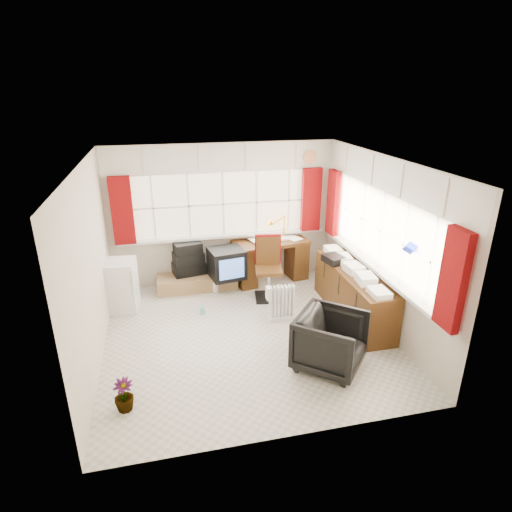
{
  "coord_description": "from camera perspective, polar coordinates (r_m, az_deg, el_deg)",
  "views": [
    {
      "loc": [
        -1.08,
        -5.25,
        3.39
      ],
      "look_at": [
        0.26,
        0.55,
        1.0
      ],
      "focal_mm": 30.0,
      "sensor_mm": 36.0,
      "label": 1
    }
  ],
  "objects": [
    {
      "name": "room_walls",
      "position": [
        5.68,
        -1.31,
        2.43
      ],
      "size": [
        4.0,
        4.0,
        4.0
      ],
      "color": "beige",
      "rests_on": "ground"
    },
    {
      "name": "task_chair",
      "position": [
        7.21,
        1.64,
        -1.18
      ],
      "size": [
        0.51,
        0.54,
        1.07
      ],
      "color": "black",
      "rests_on": "ground"
    },
    {
      "name": "window_right",
      "position": [
        6.53,
        15.66,
        -0.98
      ],
      "size": [
        0.12,
        3.7,
        3.6
      ],
      "color": "beige",
      "rests_on": "room_walls"
    },
    {
      "name": "spray_bottle_b",
      "position": [
        6.89,
        -7.14,
        -7.0
      ],
      "size": [
        0.09,
        0.09,
        0.17
      ],
      "primitive_type": "imported",
      "rotation": [
        0.0,
        0.0,
        -0.23
      ],
      "color": "#88CBC7",
      "rests_on": "ground"
    },
    {
      "name": "curtains",
      "position": [
        6.78,
        4.79,
        5.18
      ],
      "size": [
        3.83,
        3.83,
        1.15
      ],
      "color": "maroon",
      "rests_on": "room_walls"
    },
    {
      "name": "ground",
      "position": [
        6.34,
        -1.2,
        -10.46
      ],
      "size": [
        4.0,
        4.0,
        0.0
      ],
      "primitive_type": "plane",
      "color": "beige",
      "rests_on": "ground"
    },
    {
      "name": "office_chair",
      "position": [
        5.6,
        9.9,
        -11.14
      ],
      "size": [
        1.14,
        1.14,
        0.74
      ],
      "primitive_type": "imported",
      "rotation": [
        0.0,
        0.0,
        0.86
      ],
      "color": "black",
      "rests_on": "ground"
    },
    {
      "name": "file_tray",
      "position": [
        6.93,
        10.33,
        -0.42
      ],
      "size": [
        0.34,
        0.39,
        0.11
      ],
      "primitive_type": "cube",
      "rotation": [
        0.0,
        0.0,
        0.23
      ],
      "color": "black",
      "rests_on": "credenza"
    },
    {
      "name": "window_back",
      "position": [
        7.68,
        -4.25,
        3.21
      ],
      "size": [
        3.7,
        0.12,
        3.6
      ],
      "color": "beige",
      "rests_on": "room_walls"
    },
    {
      "name": "flower_vase",
      "position": [
        5.19,
        -17.23,
        -17.31
      ],
      "size": [
        0.26,
        0.26,
        0.39
      ],
      "primitive_type": "imported",
      "rotation": [
        0.0,
        0.0,
        -0.19
      ],
      "color": "black",
      "rests_on": "ground"
    },
    {
      "name": "desk",
      "position": [
        7.88,
        1.88,
        -0.26
      ],
      "size": [
        1.42,
        0.87,
        0.81
      ],
      "color": "#553114",
      "rests_on": "ground"
    },
    {
      "name": "mini_fridge",
      "position": [
        7.16,
        -17.59,
        -3.77
      ],
      "size": [
        0.54,
        0.55,
        0.83
      ],
      "color": "white",
      "rests_on": "ground"
    },
    {
      "name": "spray_bottle_a",
      "position": [
        7.53,
        -5.44,
        -3.7
      ],
      "size": [
        0.16,
        0.16,
        0.31
      ],
      "primitive_type": "imported",
      "rotation": [
        0.0,
        0.0,
        0.39
      ],
      "color": "white",
      "rests_on": "ground"
    },
    {
      "name": "tv_bench",
      "position": [
        7.72,
        -7.86,
        -3.41
      ],
      "size": [
        1.4,
        0.5,
        0.25
      ],
      "primitive_type": "cube",
      "color": "#9C764E",
      "rests_on": "ground"
    },
    {
      "name": "radiator",
      "position": [
        6.6,
        3.43,
        -6.75
      ],
      "size": [
        0.39,
        0.17,
        0.58
      ],
      "color": "white",
      "rests_on": "ground"
    },
    {
      "name": "hifi_stack",
      "position": [
        7.66,
        -9.0,
        -0.4
      ],
      "size": [
        0.62,
        0.45,
        0.59
      ],
      "color": "black",
      "rests_on": "tv_bench"
    },
    {
      "name": "desk_lamp",
      "position": [
        7.8,
        3.78,
        4.54
      ],
      "size": [
        0.18,
        0.16,
        0.45
      ],
      "color": "#F2AB0A",
      "rests_on": "desk"
    },
    {
      "name": "overhead_cabinets",
      "position": [
        6.66,
        5.32,
        11.9
      ],
      "size": [
        3.98,
        3.98,
        0.48
      ],
      "color": "silver",
      "rests_on": "room_walls"
    },
    {
      "name": "credenza",
      "position": [
        6.82,
        12.82,
        -4.77
      ],
      "size": [
        0.5,
        2.0,
        0.85
      ],
      "color": "#553114",
      "rests_on": "ground"
    },
    {
      "name": "crt_tv",
      "position": [
        7.44,
        -3.93,
        -0.98
      ],
      "size": [
        0.65,
        0.62,
        0.52
      ],
      "color": "black",
      "rests_on": "tv_bench"
    }
  ]
}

